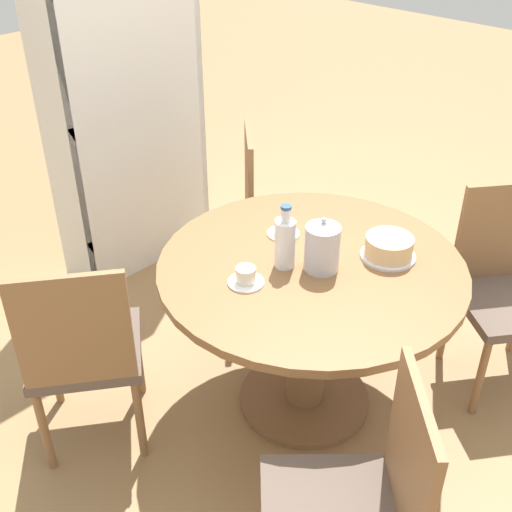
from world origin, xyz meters
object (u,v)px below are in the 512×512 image
(chair_b, at_px, (84,350))
(cup_b, at_px, (246,277))
(chair_a, at_px, (275,209))
(cup_a, at_px, (283,229))
(water_bottle, at_px, (285,242))
(bookshelf, at_px, (128,104))
(chair_c, at_px, (357,505))
(coffee_pot, at_px, (322,246))
(cake_main, at_px, (389,248))
(chair_d, at_px, (507,286))

(chair_b, xyz_separation_m, cup_b, (0.49, -0.38, 0.27))
(chair_b, bearing_deg, cup_b, 178.17)
(chair_a, height_order, cup_b, chair_a)
(cup_b, bearing_deg, cup_a, 20.93)
(water_bottle, bearing_deg, cup_b, 173.15)
(water_bottle, relative_size, cup_b, 1.91)
(bookshelf, bearing_deg, chair_c, 69.06)
(chair_a, xyz_separation_m, cup_a, (-0.46, -0.48, 0.27))
(chair_b, distance_m, coffee_pot, 0.98)
(cup_a, bearing_deg, cake_main, -69.03)
(coffee_pot, xyz_separation_m, water_bottle, (-0.08, 0.11, 0.01))
(chair_a, xyz_separation_m, cup_b, (-0.82, -0.61, 0.27))
(chair_b, relative_size, water_bottle, 3.51)
(chair_c, relative_size, cup_a, 6.72)
(chair_a, bearing_deg, chair_c, -177.13)
(water_bottle, distance_m, cup_b, 0.20)
(chair_c, xyz_separation_m, cup_a, (0.67, 0.90, 0.27))
(chair_d, relative_size, bookshelf, 0.48)
(coffee_pot, xyz_separation_m, cake_main, (0.24, -0.14, -0.06))
(chair_b, xyz_separation_m, coffee_pot, (0.76, -0.51, 0.35))
(chair_c, bearing_deg, cup_b, -157.38)
(chair_a, relative_size, water_bottle, 3.51)
(cup_b, bearing_deg, chair_c, -112.36)
(chair_a, relative_size, cup_a, 6.72)
(chair_a, bearing_deg, water_bottle, 177.40)
(cup_a, bearing_deg, chair_a, 45.67)
(chair_a, distance_m, water_bottle, 0.96)
(chair_c, relative_size, coffee_pot, 4.11)
(chair_a, relative_size, chair_d, 1.00)
(chair_a, bearing_deg, coffee_pot, -174.02)
(bookshelf, xyz_separation_m, cup_b, (-0.51, -1.38, -0.18))
(coffee_pot, relative_size, cup_a, 1.63)
(chair_c, distance_m, cup_a, 1.15)
(chair_c, bearing_deg, chair_b, -126.31)
(chair_c, height_order, cup_b, chair_c)
(cup_a, bearing_deg, bookshelf, 83.01)
(chair_a, height_order, chair_c, same)
(chair_a, bearing_deg, cup_a, 178.03)
(chair_c, distance_m, coffee_pot, 0.93)
(coffee_pot, bearing_deg, water_bottle, 126.35)
(chair_b, height_order, cup_a, chair_b)
(coffee_pot, relative_size, cup_b, 1.63)
(chair_c, bearing_deg, water_bottle, -169.03)
(water_bottle, height_order, cake_main, water_bottle)
(chair_d, bearing_deg, coffee_pot, -173.33)
(chair_d, distance_m, cake_main, 0.66)
(bookshelf, height_order, water_bottle, bookshelf)
(chair_b, relative_size, chair_c, 1.00)
(bookshelf, height_order, cake_main, bookshelf)
(coffee_pot, height_order, water_bottle, water_bottle)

